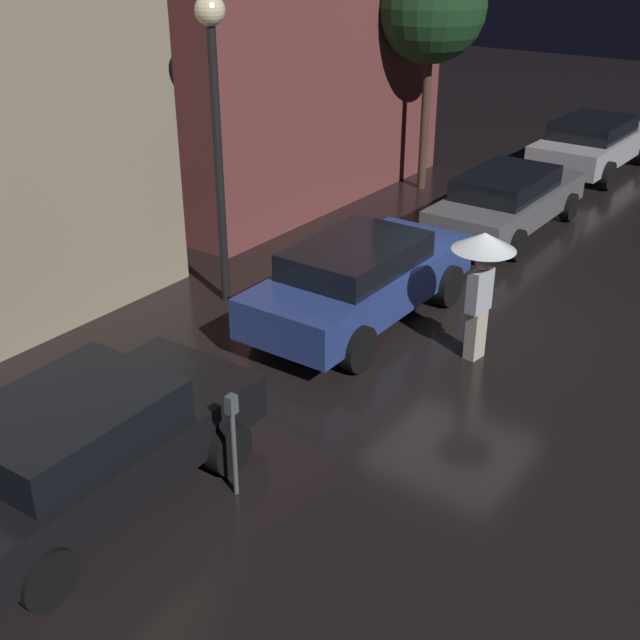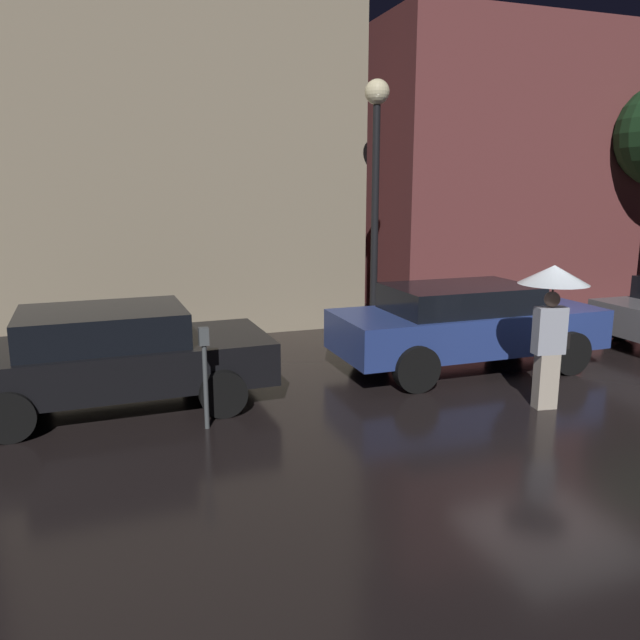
{
  "view_description": "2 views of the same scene",
  "coord_description": "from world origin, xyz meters",
  "px_view_note": "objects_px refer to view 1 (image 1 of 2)",
  "views": [
    {
      "loc": [
        -10.7,
        -4.9,
        5.83
      ],
      "look_at": [
        -3.01,
        0.67,
        1.12
      ],
      "focal_mm": 45.0,
      "sensor_mm": 36.0,
      "label": 1
    },
    {
      "loc": [
        -6.4,
        -7.29,
        2.97
      ],
      "look_at": [
        -3.65,
        0.7,
        1.17
      ],
      "focal_mm": 35.0,
      "sensor_mm": 36.0,
      "label": 2
    }
  ],
  "objects_px": {
    "parked_car_blue": "(360,278)",
    "parked_car_grey": "(507,199)",
    "pedestrian_with_umbrella": "(482,264)",
    "parking_meter": "(233,434)",
    "street_lamp_near": "(214,91)",
    "parked_car_silver": "(593,143)",
    "parked_car_black": "(83,446)"
  },
  "relations": [
    {
      "from": "parked_car_black",
      "to": "pedestrian_with_umbrella",
      "type": "xyz_separation_m",
      "value": [
        5.55,
        -2.01,
        0.78
      ]
    },
    {
      "from": "parked_car_black",
      "to": "parked_car_grey",
      "type": "bearing_deg",
      "value": -2.32
    },
    {
      "from": "parked_car_silver",
      "to": "street_lamp_near",
      "type": "distance_m",
      "value": 12.12
    },
    {
      "from": "pedestrian_with_umbrella",
      "to": "parked_car_silver",
      "type": "bearing_deg",
      "value": 18.62
    },
    {
      "from": "street_lamp_near",
      "to": "parked_car_silver",
      "type": "bearing_deg",
      "value": -11.39
    },
    {
      "from": "parked_car_grey",
      "to": "parked_car_silver",
      "type": "distance_m",
      "value": 5.57
    },
    {
      "from": "parked_car_blue",
      "to": "parking_meter",
      "type": "height_order",
      "value": "parked_car_blue"
    },
    {
      "from": "parked_car_blue",
      "to": "parked_car_grey",
      "type": "xyz_separation_m",
      "value": [
        5.36,
        -0.12,
        -0.07
      ]
    },
    {
      "from": "parked_car_black",
      "to": "parking_meter",
      "type": "height_order",
      "value": "parked_car_black"
    },
    {
      "from": "parked_car_silver",
      "to": "street_lamp_near",
      "type": "bearing_deg",
      "value": 169.86
    },
    {
      "from": "parked_car_blue",
      "to": "pedestrian_with_umbrella",
      "type": "height_order",
      "value": "pedestrian_with_umbrella"
    },
    {
      "from": "parked_car_blue",
      "to": "street_lamp_near",
      "type": "relative_size",
      "value": 0.91
    },
    {
      "from": "parked_car_grey",
      "to": "street_lamp_near",
      "type": "xyz_separation_m",
      "value": [
        -6.0,
        2.45,
        2.83
      ]
    },
    {
      "from": "parked_car_black",
      "to": "parked_car_blue",
      "type": "distance_m",
      "value": 5.54
    },
    {
      "from": "parked_car_blue",
      "to": "parked_car_grey",
      "type": "bearing_deg",
      "value": -1.66
    },
    {
      "from": "parked_car_black",
      "to": "parking_meter",
      "type": "xyz_separation_m",
      "value": [
        1.04,
        -1.25,
        0.08
      ]
    },
    {
      "from": "parked_car_grey",
      "to": "street_lamp_near",
      "type": "height_order",
      "value": "street_lamp_near"
    },
    {
      "from": "parked_car_black",
      "to": "parked_car_grey",
      "type": "xyz_separation_m",
      "value": [
        10.9,
        -0.09,
        -0.03
      ]
    },
    {
      "from": "pedestrian_with_umbrella",
      "to": "parking_meter",
      "type": "distance_m",
      "value": 4.62
    },
    {
      "from": "parked_car_blue",
      "to": "street_lamp_near",
      "type": "bearing_deg",
      "value": 104.79
    },
    {
      "from": "parking_meter",
      "to": "pedestrian_with_umbrella",
      "type": "bearing_deg",
      "value": -9.56
    },
    {
      "from": "parked_car_blue",
      "to": "pedestrian_with_umbrella",
      "type": "distance_m",
      "value": 2.17
    },
    {
      "from": "parked_car_blue",
      "to": "parked_car_black",
      "type": "bearing_deg",
      "value": 179.88
    },
    {
      "from": "pedestrian_with_umbrella",
      "to": "parked_car_black",
      "type": "bearing_deg",
      "value": 168.08
    },
    {
      "from": "parked_car_black",
      "to": "parked_car_blue",
      "type": "bearing_deg",
      "value": -1.56
    },
    {
      "from": "parked_car_silver",
      "to": "parked_car_grey",
      "type": "bearing_deg",
      "value": -177.5
    },
    {
      "from": "parked_car_black",
      "to": "street_lamp_near",
      "type": "relative_size",
      "value": 0.85
    },
    {
      "from": "parked_car_silver",
      "to": "pedestrian_with_umbrella",
      "type": "distance_m",
      "value": 11.13
    },
    {
      "from": "parked_car_silver",
      "to": "parked_car_black",
      "type": "bearing_deg",
      "value": -178.65
    },
    {
      "from": "parked_car_black",
      "to": "parked_car_blue",
      "type": "xyz_separation_m",
      "value": [
        5.54,
        0.03,
        0.04
      ]
    },
    {
      "from": "parked_car_black",
      "to": "parked_car_silver",
      "type": "xyz_separation_m",
      "value": [
        16.47,
        0.03,
        0.02
      ]
    },
    {
      "from": "parked_car_blue",
      "to": "parked_car_grey",
      "type": "distance_m",
      "value": 5.37
    }
  ]
}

